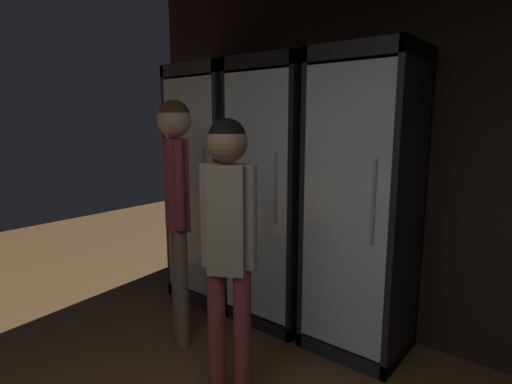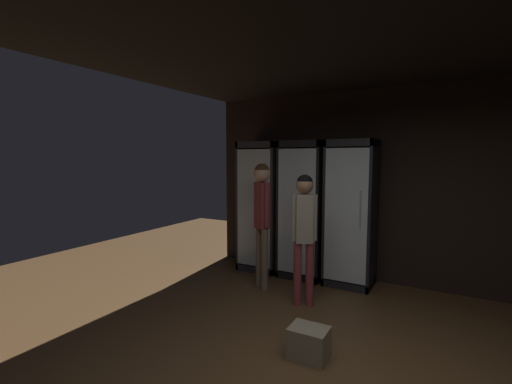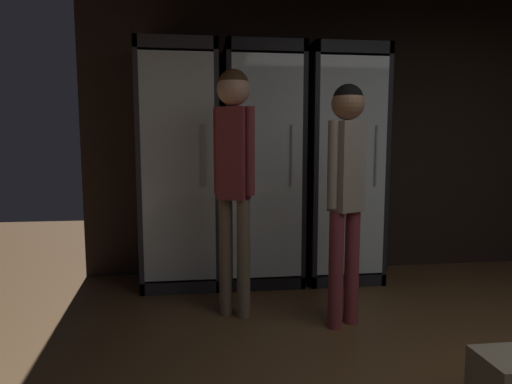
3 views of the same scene
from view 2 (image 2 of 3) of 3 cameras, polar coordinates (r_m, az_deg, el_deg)
name	(u,v)px [view 2 (image 2 of 3)]	position (r m, az deg, el deg)	size (l,w,h in m)	color
wall_back	(405,188)	(5.29, 23.27, 0.66)	(6.00, 0.06, 2.80)	black
ceiling_panel	(384,38)	(3.41, 20.18, 22.56)	(6.00, 8.00, 0.06)	black
cooler_far_left	(263,208)	(5.68, 1.20, -2.58)	(0.66, 0.59, 2.07)	#2B2B30
cooler_left	(304,211)	(5.38, 7.94, -3.06)	(0.66, 0.59, 2.07)	black
cooler_center	(352,214)	(5.17, 15.38, -3.52)	(0.66, 0.59, 2.07)	black
shopper_near	(304,224)	(4.27, 7.90, -5.16)	(0.29, 0.22, 1.62)	brown
shopper_far	(262,207)	(4.78, 0.98, -2.49)	(0.28, 0.23, 1.74)	#72604C
wine_crate_floor	(309,343)	(3.48, 8.63, -23.22)	(0.35, 0.26, 0.29)	gray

